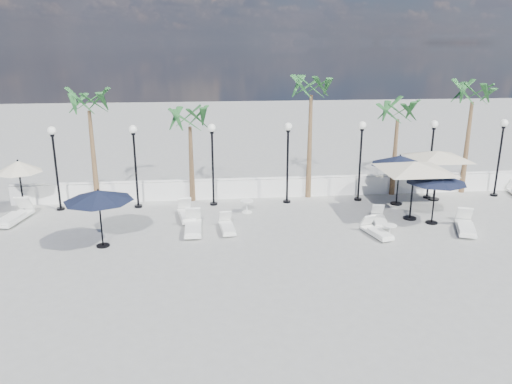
{
  "coord_description": "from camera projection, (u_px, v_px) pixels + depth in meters",
  "views": [
    {
      "loc": [
        -3.83,
        -16.0,
        7.34
      ],
      "look_at": [
        -1.81,
        3.4,
        1.5
      ],
      "focal_mm": 35.0,
      "sensor_mm": 36.0,
      "label": 1
    }
  ],
  "objects": [
    {
      "name": "palm_4",
      "position": [
        473.0,
        99.0,
        24.24
      ],
      "size": [
        2.6,
        2.6,
        5.7
      ],
      "color": "brown",
      "rests_on": "ground"
    },
    {
      "name": "parasol_cream_sq_a",
      "position": [
        415.0,
        162.0,
        20.96
      ],
      "size": [
        5.6,
        5.6,
        2.75
      ],
      "color": "black",
      "rests_on": "ground"
    },
    {
      "name": "lounger_3",
      "position": [
        187.0,
        214.0,
        21.58
      ],
      "size": [
        0.91,
        1.97,
        0.71
      ],
      "rotation": [
        0.0,
        0.0,
        0.16
      ],
      "color": "white",
      "rests_on": "ground"
    },
    {
      "name": "balustrade",
      "position": [
        284.0,
        187.0,
        24.74
      ],
      "size": [
        26.0,
        0.3,
        1.01
      ],
      "color": "white",
      "rests_on": "ground"
    },
    {
      "name": "lounger_5",
      "position": [
        466.0,
        226.0,
        20.13
      ],
      "size": [
        1.33,
        2.08,
        0.74
      ],
      "rotation": [
        0.0,
        0.0,
        -0.38
      ],
      "color": "white",
      "rests_on": "ground"
    },
    {
      "name": "parasol_navy_left",
      "position": [
        98.0,
        196.0,
        18.2
      ],
      "size": [
        2.55,
        2.55,
        2.25
      ],
      "color": "black",
      "rests_on": "ground"
    },
    {
      "name": "lamppost_2",
      "position": [
        212.0,
        153.0,
        22.86
      ],
      "size": [
        0.36,
        0.36,
        3.84
      ],
      "color": "black",
      "rests_on": "ground"
    },
    {
      "name": "ground",
      "position": [
        316.0,
        258.0,
        17.73
      ],
      "size": [
        100.0,
        100.0,
        0.0
      ],
      "primitive_type": "plane",
      "color": "gray",
      "rests_on": "ground"
    },
    {
      "name": "lamppost_3",
      "position": [
        288.0,
        152.0,
        23.21
      ],
      "size": [
        0.36,
        0.36,
        3.84
      ],
      "color": "black",
      "rests_on": "ground"
    },
    {
      "name": "parasol_cream_small",
      "position": [
        18.0,
        167.0,
        21.84
      ],
      "size": [
        2.01,
        2.01,
        2.47
      ],
      "color": "black",
      "rests_on": "ground"
    },
    {
      "name": "lamppost_0",
      "position": [
        55.0,
        157.0,
        22.17
      ],
      "size": [
        0.36,
        0.36,
        3.84
      ],
      "color": "black",
      "rests_on": "ground"
    },
    {
      "name": "side_table_1",
      "position": [
        247.0,
        205.0,
        22.41
      ],
      "size": [
        0.58,
        0.58,
        0.56
      ],
      "color": "white",
      "rests_on": "ground"
    },
    {
      "name": "lamppost_4",
      "position": [
        361.0,
        150.0,
        23.56
      ],
      "size": [
        0.36,
        0.36,
        3.84
      ],
      "color": "black",
      "rests_on": "ground"
    },
    {
      "name": "parasol_navy_mid",
      "position": [
        400.0,
        161.0,
        23.06
      ],
      "size": [
        2.69,
        2.69,
        2.42
      ],
      "color": "black",
      "rests_on": "ground"
    },
    {
      "name": "lamppost_6",
      "position": [
        501.0,
        147.0,
        24.25
      ],
      "size": [
        0.36,
        0.36,
        3.84
      ],
      "color": "black",
      "rests_on": "ground"
    },
    {
      "name": "palm_3",
      "position": [
        398.0,
        116.0,
        24.1
      ],
      "size": [
        2.6,
        2.6,
        4.9
      ],
      "color": "brown",
      "rests_on": "ground"
    },
    {
      "name": "parasol_navy_right",
      "position": [
        436.0,
        178.0,
        20.6
      ],
      "size": [
        2.52,
        2.52,
        2.26
      ],
      "color": "black",
      "rests_on": "ground"
    },
    {
      "name": "parasol_cream_sq_b",
      "position": [
        438.0,
        151.0,
        23.66
      ],
      "size": [
        5.21,
        5.21,
        2.61
      ],
      "color": "black",
      "rests_on": "ground"
    },
    {
      "name": "lounger_4",
      "position": [
        377.0,
        231.0,
        19.7
      ],
      "size": [
        0.94,
        1.74,
        0.62
      ],
      "rotation": [
        0.0,
        0.0,
        0.26
      ],
      "color": "white",
      "rests_on": "ground"
    },
    {
      "name": "lounger_2",
      "position": [
        227.0,
        226.0,
        20.2
      ],
      "size": [
        0.67,
        1.67,
        0.61
      ],
      "rotation": [
        0.0,
        0.0,
        0.08
      ],
      "color": "white",
      "rests_on": "ground"
    },
    {
      "name": "palm_0",
      "position": [
        89.0,
        108.0,
        22.49
      ],
      "size": [
        2.6,
        2.6,
        5.5
      ],
      "color": "brown",
      "rests_on": "ground"
    },
    {
      "name": "palm_1",
      "position": [
        190.0,
        123.0,
        23.16
      ],
      "size": [
        2.6,
        2.6,
        4.7
      ],
      "color": "brown",
      "rests_on": "ground"
    },
    {
      "name": "lounger_1",
      "position": [
        193.0,
        226.0,
        20.08
      ],
      "size": [
        0.66,
        2.01,
        0.75
      ],
      "rotation": [
        0.0,
        0.0,
        -0.0
      ],
      "color": "white",
      "rests_on": "ground"
    },
    {
      "name": "lounger_6",
      "position": [
        379.0,
        219.0,
        21.03
      ],
      "size": [
        0.86,
        1.73,
        0.62
      ],
      "rotation": [
        0.0,
        0.0,
        -0.2
      ],
      "color": "white",
      "rests_on": "ground"
    },
    {
      "name": "palm_2",
      "position": [
        311.0,
        92.0,
        23.34
      ],
      "size": [
        2.6,
        2.6,
        6.1
      ],
      "color": "brown",
      "rests_on": "ground"
    },
    {
      "name": "side_table_2",
      "position": [
        390.0,
        230.0,
        19.57
      ],
      "size": [
        0.52,
        0.52,
        0.51
      ],
      "color": "white",
      "rests_on": "ground"
    },
    {
      "name": "lamppost_1",
      "position": [
        135.0,
        155.0,
        22.52
      ],
      "size": [
        0.36,
        0.36,
        3.84
      ],
      "color": "black",
      "rests_on": "ground"
    },
    {
      "name": "lounger_0",
      "position": [
        15.0,
        216.0,
        21.23
      ],
      "size": [
        1.09,
        2.25,
        0.81
      ],
      "rotation": [
        0.0,
        0.0,
        -0.19
      ],
      "color": "white",
      "rests_on": "ground"
    },
    {
      "name": "lamppost_5",
      "position": [
        432.0,
        148.0,
        23.9
      ],
      "size": [
        0.36,
        0.36,
        3.84
      ],
      "color": "black",
      "rests_on": "ground"
    }
  ]
}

